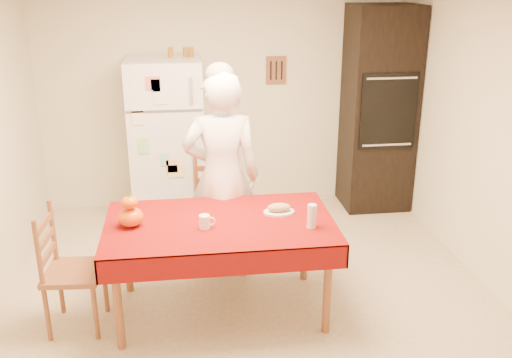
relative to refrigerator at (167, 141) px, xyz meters
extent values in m
plane|color=tan|center=(0.65, -1.88, -0.85)|extent=(4.50, 4.50, 0.00)
cube|color=beige|center=(0.65, 0.37, 0.40)|extent=(4.00, 0.02, 2.50)
cube|color=beige|center=(0.65, -4.13, 0.40)|extent=(4.00, 0.02, 2.50)
cube|color=beige|center=(2.65, -1.88, 0.40)|extent=(0.02, 4.50, 2.50)
cube|color=brown|center=(1.20, 0.36, 0.65)|extent=(0.22, 0.02, 0.30)
cube|color=white|center=(0.00, 0.00, 0.00)|extent=(0.75, 0.70, 1.70)
cube|color=silver|center=(0.26, -0.37, 0.60)|extent=(0.03, 0.03, 0.25)
cube|color=silver|center=(0.26, -0.37, -0.15)|extent=(0.03, 0.03, 0.60)
cube|color=black|center=(2.28, 0.05, 0.25)|extent=(0.70, 0.60, 2.20)
cube|color=black|center=(2.28, -0.26, 0.30)|extent=(0.59, 0.02, 0.80)
cylinder|color=brown|center=(-0.33, -2.30, -0.50)|extent=(0.06, 0.06, 0.71)
cylinder|color=brown|center=(-0.33, -1.52, -0.50)|extent=(0.06, 0.06, 0.71)
cylinder|color=brown|center=(1.15, -2.30, -0.50)|extent=(0.06, 0.06, 0.71)
cylinder|color=brown|center=(1.15, -1.52, -0.50)|extent=(0.06, 0.06, 0.71)
cube|color=brown|center=(0.41, -1.91, -0.12)|extent=(1.60, 0.90, 0.04)
cube|color=#600B05|center=(0.41, -1.91, -0.09)|extent=(1.70, 1.00, 0.01)
cylinder|color=brown|center=(0.16, -1.21, -0.64)|extent=(0.04, 0.04, 0.43)
cylinder|color=brown|center=(0.26, -0.89, -0.64)|extent=(0.04, 0.04, 0.43)
cylinder|color=brown|center=(0.51, -1.32, -0.64)|extent=(0.04, 0.04, 0.43)
cylinder|color=brown|center=(0.61, -1.00, -0.64)|extent=(0.04, 0.04, 0.43)
cube|color=brown|center=(0.39, -1.10, -0.40)|extent=(0.52, 0.51, 0.04)
cube|color=brown|center=(0.44, -0.94, -0.15)|extent=(0.35, 0.13, 0.50)
cylinder|color=brown|center=(-0.51, -2.17, -0.64)|extent=(0.04, 0.04, 0.43)
cylinder|color=brown|center=(-0.85, -2.14, -0.64)|extent=(0.04, 0.04, 0.43)
cylinder|color=brown|center=(-0.49, -1.81, -0.64)|extent=(0.04, 0.04, 0.43)
cylinder|color=brown|center=(-0.82, -1.79, -0.64)|extent=(0.04, 0.04, 0.43)
cube|color=brown|center=(-0.67, -1.98, -0.40)|extent=(0.43, 0.45, 0.04)
cube|color=brown|center=(-0.84, -1.97, -0.15)|extent=(0.06, 0.36, 0.50)
imported|color=white|center=(0.47, -1.31, 0.05)|extent=(0.67, 0.46, 1.79)
cylinder|color=white|center=(0.29, -2.01, -0.04)|extent=(0.08, 0.08, 0.10)
ellipsoid|color=red|center=(-0.24, -1.90, -0.02)|extent=(0.19, 0.19, 0.14)
ellipsoid|color=#DB4805|center=(-0.24, -1.90, 0.10)|extent=(0.12, 0.12, 0.09)
cylinder|color=silver|center=(1.06, -2.10, 0.00)|extent=(0.07, 0.07, 0.18)
cylinder|color=silver|center=(0.87, -1.82, -0.08)|extent=(0.24, 0.24, 0.02)
ellipsoid|color=tan|center=(0.87, -1.82, -0.04)|extent=(0.18, 0.10, 0.06)
cylinder|color=#925D1A|center=(0.08, 0.05, 0.90)|extent=(0.05, 0.05, 0.10)
cylinder|color=brown|center=(0.23, 0.05, 0.90)|extent=(0.05, 0.05, 0.10)
cylinder|color=brown|center=(0.28, 0.05, 0.90)|extent=(0.05, 0.05, 0.10)
camera|label=1|loc=(0.17, -5.79, 1.67)|focal=40.00mm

